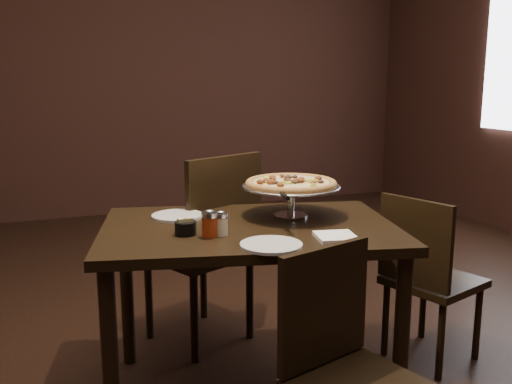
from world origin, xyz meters
name	(u,v)px	position (x,y,z in m)	size (l,w,h in m)	color
room	(272,63)	(0.06, 0.03, 1.40)	(6.04, 7.04, 2.84)	black
dining_table	(249,248)	(-0.09, -0.10, 0.65)	(1.35, 1.06, 0.75)	black
pizza_stand	(291,184)	(0.13, -0.03, 0.89)	(0.43, 0.43, 0.18)	#B8B9C0
parmesan_shaker	(221,223)	(-0.25, -0.21, 0.79)	(0.06, 0.06, 0.10)	#F4E8BE
pepper_flake_shaker	(209,224)	(-0.29, -0.21, 0.80)	(0.06, 0.06, 0.11)	maroon
packet_caddy	(186,228)	(-0.37, -0.15, 0.78)	(0.08, 0.08, 0.07)	black
napkin_stack	(336,237)	(0.14, -0.41, 0.76)	(0.14, 0.14, 0.02)	white
plate_left	(177,216)	(-0.33, 0.14, 0.75)	(0.22, 0.22, 0.01)	silver
plate_near	(271,245)	(-0.13, -0.42, 0.75)	(0.23, 0.23, 0.01)	silver
serving_spatula	(285,196)	(0.01, -0.24, 0.89)	(0.12, 0.12, 0.02)	#B8B9C0
chair_far	(208,242)	(-0.11, 0.41, 0.54)	(0.61, 0.61, 0.98)	black
chair_near	(347,366)	(-0.02, -0.78, 0.44)	(0.47, 0.47, 0.81)	black
chair_side	(426,273)	(0.78, -0.15, 0.44)	(0.48, 0.48, 0.81)	black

